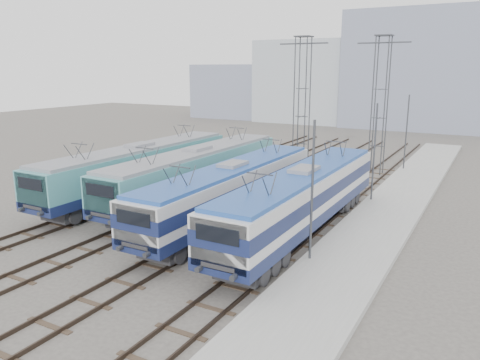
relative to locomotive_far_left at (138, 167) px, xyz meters
name	(u,v)px	position (x,y,z in m)	size (l,w,h in m)	color
ground	(145,245)	(6.75, -7.39, -2.30)	(160.00, 160.00, 0.00)	#514C47
platform	(373,230)	(16.95, 0.61, -2.15)	(4.00, 70.00, 0.30)	#9E9E99
locomotive_far_left	(138,167)	(0.00, 0.00, 0.00)	(2.93, 18.48, 3.48)	#16204A
locomotive_center_left	(196,171)	(4.50, 0.82, -0.01)	(2.91, 18.41, 3.47)	#16204A
locomotive_center_right	(231,188)	(9.00, -2.00, -0.05)	(2.79, 17.61, 3.31)	#16204A
locomotive_far_right	(302,196)	(13.50, -1.90, 0.03)	(2.89, 18.25, 3.43)	#16204A
catenary_tower_west	(302,98)	(6.75, 14.61, 4.34)	(4.50, 1.20, 12.00)	#3F4247
catenary_tower_east	(380,99)	(13.25, 16.61, 4.34)	(4.50, 1.20, 12.00)	#3F4247
mast_front	(312,194)	(15.35, -5.39, 1.20)	(0.12, 0.12, 7.00)	#3F4247
mast_mid	(374,155)	(15.35, 6.61, 1.20)	(0.12, 0.12, 7.00)	#3F4247
mast_rear	(406,134)	(15.35, 18.61, 1.20)	(0.12, 0.12, 7.00)	#3F4247
building_west	(312,82)	(-7.25, 54.61, 4.70)	(18.00, 12.00, 14.00)	#A4AEB6
building_center	(421,70)	(10.75, 54.61, 6.70)	(22.00, 14.00, 18.00)	gray
building_far_west	(234,91)	(-23.25, 54.61, 2.70)	(14.00, 10.00, 10.00)	gray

